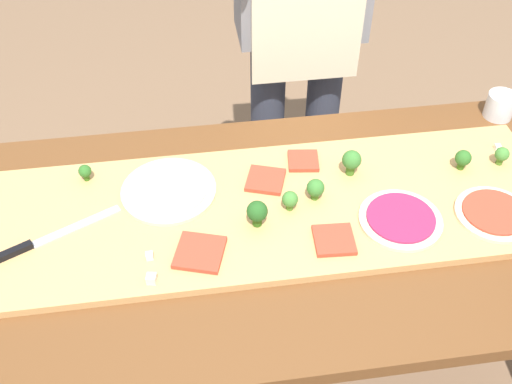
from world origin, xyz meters
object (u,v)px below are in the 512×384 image
(broccoli_floret_back_right, at_px, (315,188))
(pizza_whole_cheese_artichoke, at_px, (169,190))
(chefs_knife, at_px, (36,243))
(cook_center, at_px, (302,4))
(prep_table, at_px, (289,248))
(broccoli_floret_back_mid, at_px, (463,159))
(pizza_whole_beet_magenta, at_px, (401,219))
(cheese_crumble_c, at_px, (151,279))
(pizza_slice_near_right, at_px, (303,161))
(cheese_crumble_a, at_px, (149,256))
(cheese_crumble_b, at_px, (497,147))
(pizza_slice_near_left, at_px, (334,240))
(flour_cup, at_px, (500,107))
(pizza_whole_tomato_red, at_px, (494,214))
(broccoli_floret_center_left, at_px, (257,212))
(broccoli_floret_center_right, at_px, (85,172))
(broccoli_floret_front_left, at_px, (290,200))
(broccoli_floret_front_right, at_px, (352,161))
(pizza_slice_far_right, at_px, (265,180))
(pizza_slice_center, at_px, (200,252))
(broccoli_floret_front_mid, at_px, (502,155))

(broccoli_floret_back_right, bearing_deg, pizza_whole_cheese_artichoke, 168.46)
(chefs_knife, distance_m, cook_center, 1.06)
(prep_table, xyz_separation_m, broccoli_floret_back_mid, (0.48, 0.11, 0.15))
(pizza_whole_beet_magenta, xyz_separation_m, cheese_crumble_c, (-0.60, -0.10, 0.00))
(prep_table, height_order, pizza_slice_near_right, pizza_slice_near_right)
(cheese_crumble_a, bearing_deg, prep_table, 13.94)
(cheese_crumble_c, bearing_deg, pizza_whole_cheese_artichoke, 80.29)
(cook_center, bearing_deg, cheese_crumble_b, -49.62)
(broccoli_floret_back_right, bearing_deg, prep_table, -142.61)
(broccoli_floret_back_right, relative_size, cook_center, 0.03)
(broccoli_floret_back_right, bearing_deg, chefs_knife, -174.96)
(prep_table, distance_m, pizza_slice_near_left, 0.18)
(chefs_knife, distance_m, flour_cup, 1.35)
(pizza_whole_tomato_red, xyz_separation_m, broccoli_floret_back_mid, (-0.01, 0.18, 0.03))
(prep_table, height_order, chefs_knife, chefs_knife)
(flour_cup, bearing_deg, cheese_crumble_a, -157.67)
(cheese_crumble_c, bearing_deg, broccoli_floret_center_left, 28.46)
(pizza_slice_near_left, relative_size, broccoli_floret_center_right, 2.01)
(broccoli_floret_back_right, distance_m, broccoli_floret_front_left, 0.07)
(broccoli_floret_front_right, bearing_deg, prep_table, -144.21)
(pizza_whole_beet_magenta, bearing_deg, pizza_slice_far_right, 148.55)
(broccoli_floret_front_right, bearing_deg, pizza_slice_center, -151.92)
(pizza_whole_tomato_red, bearing_deg, cheese_crumble_b, 64.01)
(prep_table, distance_m, pizza_whole_cheese_artichoke, 0.35)
(broccoli_floret_center_right, height_order, flour_cup, flour_cup)
(broccoli_floret_back_mid, xyz_separation_m, flour_cup, (0.21, 0.23, -0.02))
(pizza_slice_center, bearing_deg, broccoli_floret_front_left, 26.34)
(broccoli_floret_front_mid, xyz_separation_m, cheese_crumble_a, (-0.93, -0.20, -0.02))
(pizza_whole_beet_magenta, bearing_deg, pizza_whole_cheese_artichoke, 161.74)
(pizza_slice_center, xyz_separation_m, cook_center, (0.39, 0.79, 0.19))
(pizza_whole_beet_magenta, bearing_deg, cook_center, 97.79)
(pizza_whole_cheese_artichoke, height_order, pizza_slice_center, pizza_whole_cheese_artichoke)
(chefs_knife, bearing_deg, pizza_whole_tomato_red, -3.25)
(pizza_whole_tomato_red, xyz_separation_m, broccoli_floret_front_right, (-0.31, 0.20, 0.04))
(chefs_knife, xyz_separation_m, cheese_crumble_c, (0.27, -0.15, 0.00))
(broccoli_floret_front_mid, distance_m, cheese_crumble_a, 0.95)
(pizza_slice_far_right, bearing_deg, pizza_whole_cheese_artichoke, -179.38)
(pizza_slice_near_left, relative_size, broccoli_floret_back_mid, 1.63)
(pizza_slice_near_left, bearing_deg, broccoli_floret_center_right, 152.90)
(pizza_whole_cheese_artichoke, bearing_deg, pizza_whole_beet_magenta, -18.26)
(broccoli_floret_front_right, height_order, broccoli_floret_center_left, broccoli_floret_front_right)
(pizza_whole_tomato_red, height_order, broccoli_floret_center_left, broccoli_floret_center_left)
(pizza_slice_near_left, bearing_deg, prep_table, 130.96)
(broccoli_floret_front_mid, xyz_separation_m, cook_center, (-0.43, 0.59, 0.16))
(pizza_whole_tomato_red, height_order, flour_cup, flour_cup)
(broccoli_floret_center_left, xyz_separation_m, flour_cup, (0.78, 0.36, -0.03))
(pizza_slice_near_left, bearing_deg, broccoli_floret_back_mid, 27.57)
(broccoli_floret_back_mid, bearing_deg, pizza_slice_near_left, -152.43)
(pizza_whole_beet_magenta, relative_size, broccoli_floret_front_left, 3.79)
(pizza_slice_center, bearing_deg, broccoli_floret_back_right, 25.38)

